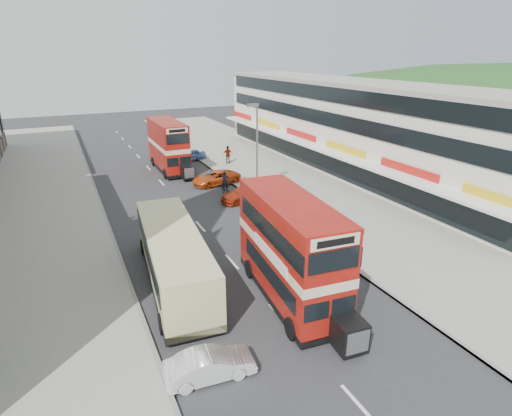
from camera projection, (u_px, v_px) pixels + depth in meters
ground at (301, 339)px, 18.18m from camera, size 160.00×160.00×0.00m
road_surface at (178, 201)px, 34.97m from camera, size 12.00×90.00×0.01m
pavement_right at (297, 182)px, 39.83m from camera, size 12.00×90.00×0.15m
pavement_left at (20, 225)px, 30.06m from camera, size 12.00×90.00×0.15m
kerb_left at (104, 212)px, 32.47m from camera, size 0.20×90.00×0.16m
kerb_right at (243, 191)px, 37.43m from camera, size 0.20×90.00×0.16m
commercial_row at (353, 126)px, 43.09m from camera, size 9.90×46.20×9.30m
street_lamp at (256, 144)px, 34.23m from camera, size 1.00×0.20×8.12m
bus_main at (291, 250)px, 20.32m from camera, size 3.47×9.75×5.25m
bus_second at (169, 146)px, 43.22m from camera, size 2.58×9.30×5.12m
coach at (174, 255)px, 22.05m from camera, size 3.78×11.10×2.88m
car_left_front at (210, 365)px, 15.87m from camera, size 3.66×1.59×1.17m
car_right_a at (247, 193)px, 34.91m from camera, size 4.84×2.38×1.36m
car_right_b at (216, 178)px, 39.24m from camera, size 4.96×2.77×1.31m
car_right_c at (190, 155)px, 47.93m from camera, size 3.90×1.76×1.30m
pedestrian_near at (292, 197)px, 32.82m from camera, size 0.70×0.50×1.82m
pedestrian_far at (228, 155)px, 46.09m from camera, size 1.17×0.50×1.98m
cyclist at (225, 187)px, 36.31m from camera, size 0.69×1.76×2.20m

